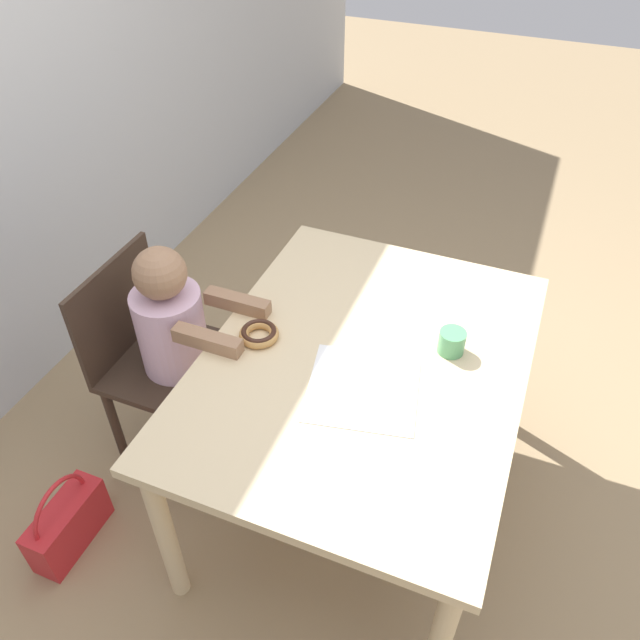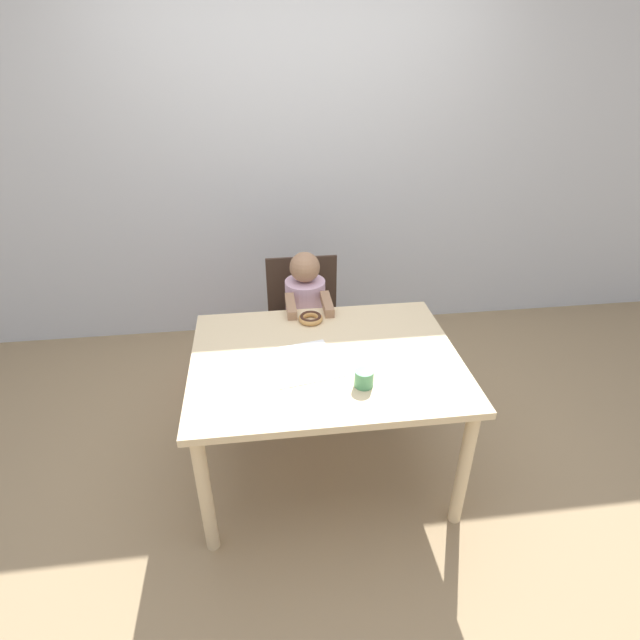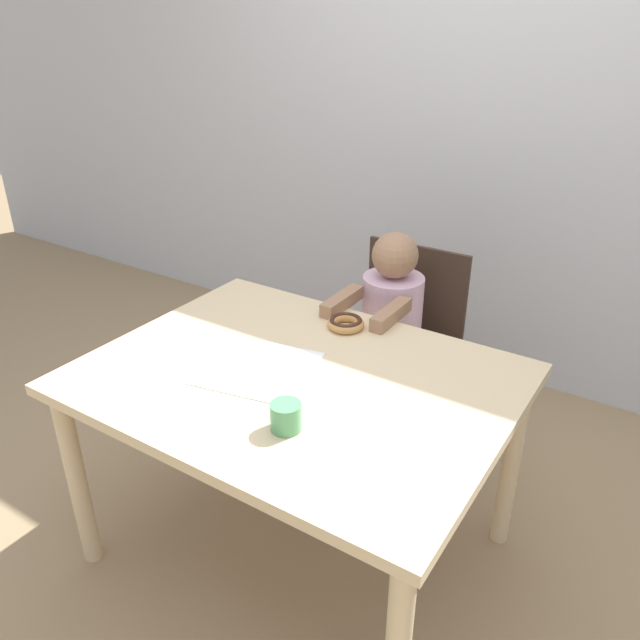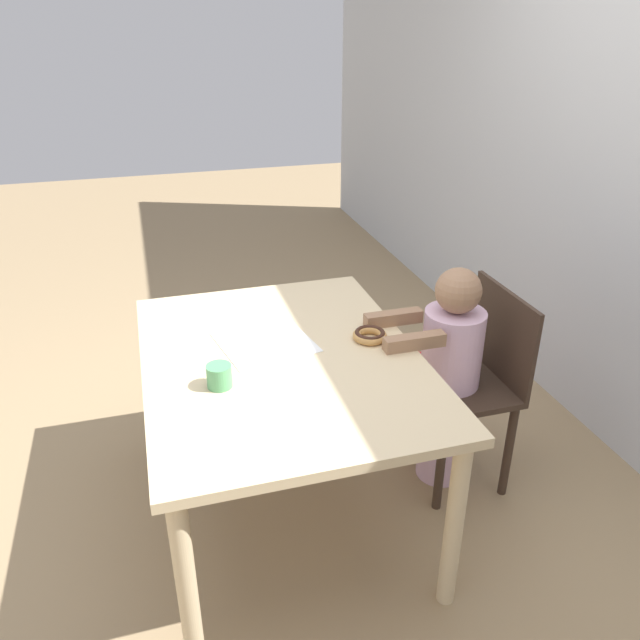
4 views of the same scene
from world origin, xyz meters
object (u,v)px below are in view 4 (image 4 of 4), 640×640
handbag (425,382)px  cup (219,376)px  child_figure (448,378)px  donut (370,335)px  chair (471,379)px

handbag → cup: (0.70, -1.10, 0.64)m
child_figure → donut: child_figure is taller
handbag → child_figure: bearing=-18.5°
chair → child_figure: 0.11m
handbag → cup: 1.45m
child_figure → handbag: child_figure is taller
handbag → cup: size_ratio=3.86×
chair → cup: (0.16, -1.03, 0.29)m
chair → handbag: 0.64m
child_figure → donut: size_ratio=7.49×
child_figure → cup: 0.97m
donut → cup: cup is taller
child_figure → chair: bearing=90.0°
donut → child_figure: bearing=89.1°
donut → handbag: donut is taller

